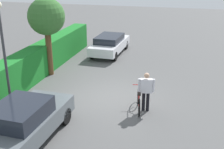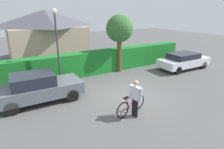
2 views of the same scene
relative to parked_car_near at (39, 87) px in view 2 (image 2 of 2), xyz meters
The scene contains 10 objects.
ground_plane 4.57m from the parked_car_near, 24.70° to the right, with size 60.00×60.00×0.00m, color #535353.
hedge_row 4.83m from the parked_car_near, 32.13° to the left, with size 15.94×0.90×1.61m, color #1B7326.
house_distant 8.92m from the parked_car_near, 73.78° to the left, with size 6.52×5.07×4.38m.
parked_car_near is the anchor object (origin of this frame).
parked_car_far 10.60m from the parked_car_near, ahead, with size 4.17×1.81×1.25m.
bicycle 4.56m from the parked_car_near, 45.56° to the right, with size 1.74×0.56×0.90m.
person_rider 4.75m from the parked_car_near, 48.06° to the right, with size 0.29×0.65×1.64m.
street_lamp 2.98m from the parked_car_near, 45.34° to the left, with size 0.28×0.28×4.40m.
tree_kerbside 6.78m from the parked_car_near, 18.92° to the left, with size 1.89×1.89×4.06m.
fire_hydrant 1.76m from the parked_car_near, 58.40° to the left, with size 0.20×0.20×0.81m.
Camera 2 is at (-5.33, -7.07, 4.27)m, focal length 29.74 mm.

